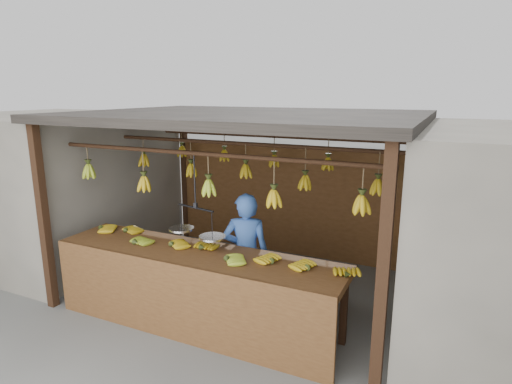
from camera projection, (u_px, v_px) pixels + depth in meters
The scene contains 8 objects.
ground at pixel (247, 287), 5.93m from camera, with size 80.00×80.00×0.00m, color #5B5B57.
stall at pixel (257, 143), 5.77m from camera, with size 4.30×3.30×2.40m.
neighbor_left at pixel (54, 183), 7.16m from camera, with size 3.00×3.00×2.30m, color slate.
counter at pixel (191, 272), 4.72m from camera, with size 3.54×0.78×0.96m.
hanging_bananas at pixel (245, 172), 5.56m from camera, with size 3.57×2.17×0.39m.
balance_scale at pixel (196, 229), 4.85m from camera, with size 0.77×0.39×0.93m.
vendor at pixel (246, 254), 5.11m from camera, with size 0.55×0.36×1.51m, color #3359A5.
bag_bundles at pixel (410, 210), 6.09m from camera, with size 0.08×0.26×1.19m.
Camera 1 is at (2.44, -4.89, 2.66)m, focal length 30.00 mm.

